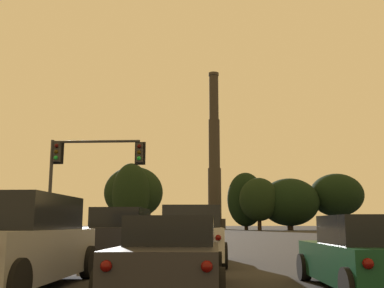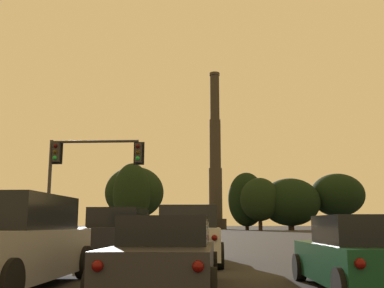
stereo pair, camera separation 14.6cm
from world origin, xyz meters
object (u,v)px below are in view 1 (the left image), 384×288
(suv_left_lane_front, at_px, (121,234))
(sedan_center_lane_second, at_px, (172,256))
(suv_center_lane_front, at_px, (192,235))
(suv_left_lane_second, at_px, (15,243))
(hatchback_right_lane_second, at_px, (367,256))
(traffic_light_overhead_left, at_px, (82,165))
(smokestack, at_px, (214,166))

(suv_left_lane_front, xyz_separation_m, sedan_center_lane_second, (2.73, -8.01, -0.23))
(suv_center_lane_front, xyz_separation_m, suv_left_lane_second, (-3.18, -6.21, 0.00))
(suv_left_lane_front, relative_size, hatchback_right_lane_second, 1.18)
(suv_center_lane_front, distance_m, suv_left_lane_front, 3.29)
(traffic_light_overhead_left, distance_m, smokestack, 88.72)
(suv_left_lane_second, xyz_separation_m, smokestack, (3.40, 102.30, 14.69))
(suv_left_lane_second, bearing_deg, smokestack, 88.31)
(suv_left_lane_front, height_order, smokestack, smokestack)
(suv_center_lane_front, distance_m, sedan_center_lane_second, 6.23)
(suv_left_lane_front, height_order, traffic_light_overhead_left, traffic_light_overhead_left)
(suv_left_lane_front, distance_m, smokestack, 95.50)
(suv_center_lane_front, xyz_separation_m, suv_left_lane_front, (-2.77, 1.78, 0.00))
(sedan_center_lane_second, relative_size, suv_left_lane_second, 0.96)
(suv_left_lane_second, bearing_deg, hatchback_right_lane_second, 1.18)
(suv_left_lane_front, bearing_deg, traffic_light_overhead_left, 118.91)
(suv_left_lane_second, height_order, smokestack, smokestack)
(traffic_light_overhead_left, bearing_deg, suv_left_lane_front, -61.33)
(hatchback_right_lane_second, bearing_deg, suv_left_lane_second, 178.95)
(hatchback_right_lane_second, bearing_deg, suv_left_lane_front, 127.46)
(smokestack, bearing_deg, sedan_center_lane_second, -90.15)
(suv_center_lane_front, height_order, smokestack, smokestack)
(traffic_light_overhead_left, relative_size, smokestack, 0.14)
(suv_left_lane_front, bearing_deg, smokestack, 88.43)
(suv_center_lane_front, distance_m, suv_left_lane_second, 6.98)
(sedan_center_lane_second, bearing_deg, traffic_light_overhead_left, 113.16)
(hatchback_right_lane_second, height_order, suv_left_lane_second, suv_left_lane_second)
(hatchback_right_lane_second, distance_m, traffic_light_overhead_left, 17.97)
(smokestack, bearing_deg, suv_left_lane_front, -91.81)
(traffic_light_overhead_left, bearing_deg, sedan_center_lane_second, -66.57)
(suv_left_lane_front, relative_size, traffic_light_overhead_left, 0.85)
(hatchback_right_lane_second, distance_m, suv_left_lane_second, 6.90)
(suv_left_lane_front, height_order, hatchback_right_lane_second, suv_left_lane_front)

